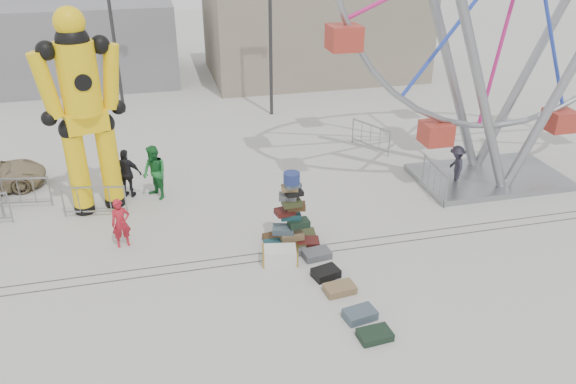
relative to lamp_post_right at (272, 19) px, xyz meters
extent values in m
plane|color=#9E9E99|center=(-3.09, -13.00, -4.48)|extent=(90.00, 90.00, 0.00)
cube|color=#47443F|center=(-3.09, -12.40, -4.48)|extent=(40.00, 0.04, 0.01)
cube|color=#47443F|center=(-3.09, -12.00, -4.48)|extent=(40.00, 0.04, 0.01)
cube|color=gray|center=(3.91, 7.00, -1.98)|extent=(12.00, 8.00, 5.00)
cube|color=gray|center=(-9.09, 9.00, -2.28)|extent=(10.00, 8.00, 4.40)
cylinder|color=#2D2D30|center=(-0.09, 0.00, -0.48)|extent=(0.16, 0.16, 8.00)
cylinder|color=#2D2D30|center=(-7.09, 2.00, -0.48)|extent=(0.16, 0.16, 8.00)
cube|color=#184149|center=(-2.49, -11.92, -4.36)|extent=(0.78, 0.53, 0.25)
cube|color=#491613|center=(-1.61, -11.96, -4.37)|extent=(0.81, 0.63, 0.23)
cube|color=#442B15|center=(-2.46, -11.43, -4.38)|extent=(0.74, 0.56, 0.21)
cube|color=#343A1D|center=(-1.59, -11.48, -4.37)|extent=(0.75, 0.57, 0.23)
cube|color=#55575C|center=(-2.07, -12.23, -4.39)|extent=(0.70, 0.51, 0.19)
cube|color=black|center=(-2.01, -11.26, -4.38)|extent=(0.70, 0.53, 0.21)
cube|color=olive|center=(-2.04, -11.80, -4.12)|extent=(0.69, 0.49, 0.21)
cube|color=#445661|center=(-2.28, -11.75, -3.92)|extent=(0.71, 0.56, 0.19)
cube|color=black|center=(-1.83, -11.83, -3.73)|extent=(0.63, 0.45, 0.19)
cube|color=#184149|center=(-2.03, -11.65, -3.54)|extent=(0.62, 0.45, 0.17)
cube|color=#491613|center=(-2.21, -11.69, -3.37)|extent=(0.63, 0.49, 0.17)
cube|color=#442B15|center=(-1.89, -11.76, -3.19)|extent=(0.60, 0.47, 0.17)
cube|color=#343A1D|center=(-2.04, -11.84, -3.03)|extent=(0.56, 0.40, 0.16)
cube|color=#55575C|center=(-2.13, -11.71, -2.87)|extent=(0.58, 0.47, 0.16)
cube|color=black|center=(-1.96, -11.80, -2.73)|extent=(0.51, 0.37, 0.14)
cube|color=olive|center=(-2.09, -11.75, -2.59)|extent=(0.50, 0.37, 0.14)
cube|color=#445661|center=(-2.01, -11.83, -2.47)|extent=(0.48, 0.34, 0.12)
cylinder|color=navy|center=(-2.04, -11.80, -2.25)|extent=(0.47, 0.47, 0.31)
sphere|color=black|center=(-8.16, -8.17, -4.35)|extent=(0.69, 0.69, 0.69)
cylinder|color=yellow|center=(-8.16, -8.17, -3.04)|extent=(0.63, 0.63, 2.89)
sphere|color=black|center=(-8.16, -8.17, -1.59)|extent=(0.72, 0.72, 0.72)
sphere|color=black|center=(-7.20, -7.88, -4.35)|extent=(0.69, 0.69, 0.69)
cylinder|color=yellow|center=(-7.20, -7.88, -3.04)|extent=(0.63, 0.63, 2.89)
sphere|color=black|center=(-7.20, -7.88, -1.59)|extent=(0.72, 0.72, 0.72)
cube|color=yellow|center=(-7.68, -8.02, -1.41)|extent=(1.42, 1.06, 0.63)
cylinder|color=yellow|center=(-7.68, -8.02, -0.05)|extent=(1.18, 1.18, 2.17)
sphere|color=black|center=(-7.68, -8.02, 1.03)|extent=(0.99, 0.99, 0.99)
sphere|color=yellow|center=(-7.68, -8.02, 1.58)|extent=(0.90, 0.90, 0.90)
sphere|color=black|center=(-8.41, -8.25, 0.85)|extent=(0.58, 0.58, 0.58)
cylinder|color=yellow|center=(-8.59, -8.30, -0.14)|extent=(0.85, 0.67, 2.04)
sphere|color=black|center=(-8.67, -8.33, -1.14)|extent=(0.47, 0.47, 0.47)
sphere|color=black|center=(-6.94, -7.80, 0.85)|extent=(0.58, 0.58, 0.58)
cylinder|color=yellow|center=(-6.77, -7.75, -0.14)|extent=(0.85, 0.67, 2.04)
sphere|color=black|center=(-6.68, -7.72, -1.14)|extent=(0.47, 0.47, 0.47)
cube|color=gray|center=(6.12, -9.13, -4.38)|extent=(5.32, 3.20, 0.21)
cylinder|color=gray|center=(4.42, -10.08, -0.23)|extent=(3.70, 0.33, 8.62)
cylinder|color=gray|center=(7.82, -10.09, -0.23)|extent=(3.70, 0.33, 8.62)
cylinder|color=gray|center=(4.43, -8.17, -0.23)|extent=(3.70, 0.33, 8.62)
cylinder|color=gray|center=(7.82, -8.18, -0.23)|extent=(3.70, 0.33, 8.62)
cube|color=#A32F23|center=(6.12, -9.13, -2.89)|extent=(0.96, 0.96, 0.74)
cube|color=silver|center=(-2.57, -12.58, -4.25)|extent=(1.08, 0.74, 0.46)
cube|color=#343A1D|center=(-1.78, -11.97, -4.38)|extent=(0.90, 0.72, 0.21)
cube|color=#55575C|center=(-1.49, -12.58, -4.38)|extent=(0.84, 0.62, 0.21)
cube|color=black|center=(-1.52, -13.56, -4.36)|extent=(0.82, 0.67, 0.24)
cube|color=olive|center=(-1.36, -14.30, -4.38)|extent=(0.85, 0.60, 0.21)
cube|color=#445661|center=(-1.22, -15.41, -4.36)|extent=(0.85, 0.64, 0.24)
cube|color=black|center=(-1.13, -16.17, -4.39)|extent=(0.82, 0.58, 0.19)
imported|color=#AD1826|center=(-6.88, -10.61, -3.72)|extent=(0.61, 0.47, 1.52)
imported|color=#1A6B2C|center=(-5.81, -7.69, -3.53)|extent=(1.09, 1.16, 1.89)
imported|color=black|center=(-6.74, -7.37, -3.61)|extent=(1.10, 0.73, 1.74)
imported|color=#24232E|center=(4.64, -9.26, -3.72)|extent=(0.77, 1.09, 1.52)
camera|label=1|loc=(-5.50, -25.54, 4.51)|focal=35.00mm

